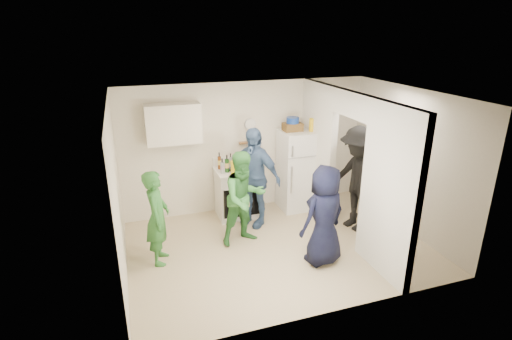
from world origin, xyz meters
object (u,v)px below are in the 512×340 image
Objects in this scene: yellow_cup_stack_top at (311,125)px; person_green_left at (157,218)px; fridge at (297,170)px; stove at (237,193)px; wicker_basket at (293,127)px; person_navy at (324,216)px; person_nook at (358,179)px; person_green_center at (244,198)px; person_denim at (253,177)px; blue_bowl at (293,120)px.

yellow_cup_stack_top reaches higher than person_green_left.
fridge is at bearing 155.56° from yellow_cup_stack_top.
stove is 1.63m from wicker_basket.
person_navy is at bearing -99.11° from wicker_basket.
person_navy is 1.36m from person_nook.
wicker_basket is at bearing 154.89° from yellow_cup_stack_top.
yellow_cup_stack_top reaches higher than person_green_center.
person_denim is at bearing -126.05° from person_nook.
person_denim is (-0.93, -0.45, -0.87)m from blue_bowl.
fridge is at bearing -26.57° from blue_bowl.
stove is 0.59× the size of person_navy.
wicker_basket is 2.20m from person_navy.
stove is 1.26m from fridge.
blue_bowl reaches higher than person_navy.
stove is at bearing 69.75° from person_green_center.
person_navy is (-0.42, -1.94, -0.01)m from fridge.
person_nook is (0.43, -1.02, -0.76)m from yellow_cup_stack_top.
person_green_center is (-0.16, -1.01, 0.33)m from stove.
fridge is 0.84× the size of person_nook.
person_green_center is 0.85× the size of person_nook.
fridge is 1.99m from person_navy.
person_green_center is (1.41, 0.16, 0.05)m from person_green_left.
fridge is 0.95m from yellow_cup_stack_top.
person_green_left is (-2.78, -1.13, -0.04)m from fridge.
yellow_cup_stack_top is at bearing -58.58° from person_green_left.
yellow_cup_stack_top is at bearing -5.17° from stove.
stove is 2.25m from person_nook.
person_navy reaches higher than person_green_left.
person_denim reaches higher than stove.
yellow_cup_stack_top is at bearing 61.75° from person_denim.
person_green_left is (-1.57, -1.16, 0.28)m from stove.
fridge is 0.87m from wicker_basket.
stove is at bearing -134.32° from person_nook.
yellow_cup_stack_top is 0.14× the size of person_denim.
person_green_left is at bearing -143.38° from stove.
wicker_basket reaches higher than person_green_left.
person_nook reaches higher than blue_bowl.
person_nook is (1.68, -0.73, 0.03)m from person_denim.
person_navy is at bearing -109.13° from yellow_cup_stack_top.
stove is 1.97m from person_green_left.
person_green_left is 1.91m from person_denim.
yellow_cup_stack_top is 1.51m from person_denim.
blue_bowl is 1.91m from person_green_center.
person_green_center is (-1.37, -0.98, 0.01)m from fridge.
wicker_basket is 0.36m from yellow_cup_stack_top.
person_denim is at bearing 47.98° from person_green_center.
person_green_center is at bearing -151.19° from yellow_cup_stack_top.
wicker_basket is (1.12, 0.02, 1.19)m from stove.
wicker_basket is at bearing 1.03° from stove.
yellow_cup_stack_top reaches higher than stove.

